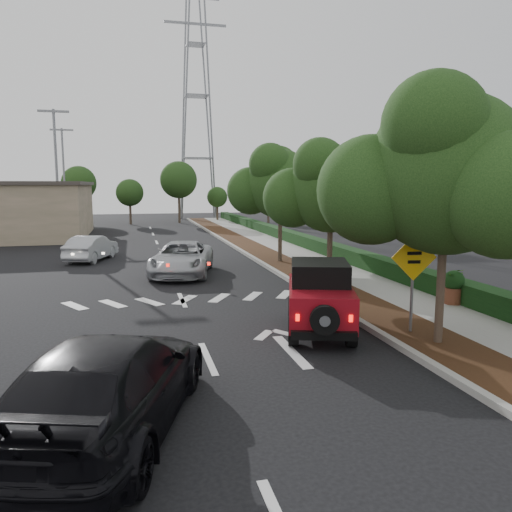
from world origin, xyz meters
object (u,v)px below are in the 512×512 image
object	(u,v)px
red_jeep	(319,296)
silver_suv_ahead	(182,258)
black_suv_oncoming	(109,385)
speed_hump_sign	(413,270)

from	to	relation	value
red_jeep	silver_suv_ahead	bearing A→B (deg)	123.78
red_jeep	black_suv_oncoming	size ratio (longest dim) A/B	0.70
red_jeep	silver_suv_ahead	size ratio (longest dim) A/B	0.74
red_jeep	silver_suv_ahead	distance (m)	9.94
black_suv_oncoming	red_jeep	bearing A→B (deg)	-121.53
red_jeep	speed_hump_sign	distance (m)	2.52
black_suv_oncoming	speed_hump_sign	size ratio (longest dim) A/B	2.15
silver_suv_ahead	black_suv_oncoming	world-z (taller)	black_suv_oncoming
red_jeep	speed_hump_sign	xyz separation A→B (m)	(2.14, -1.05, 0.81)
red_jeep	speed_hump_sign	world-z (taller)	speed_hump_sign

